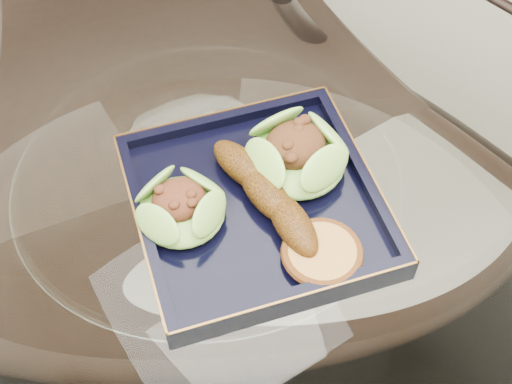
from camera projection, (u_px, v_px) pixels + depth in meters
dining_table at (216, 277)px, 0.96m from camera, size 1.13×1.13×0.77m
dining_chair at (172, 71)px, 1.32m from camera, size 0.47×0.47×0.91m
navy_plate at (256, 208)px, 0.81m from camera, size 0.33×0.33×0.02m
lettuce_wrap_left at (181, 209)px, 0.78m from camera, size 0.10×0.10×0.03m
lettuce_wrap_right at (296, 156)px, 0.82m from camera, size 0.15×0.15×0.04m
roasted_plantain at (267, 194)px, 0.79m from camera, size 0.05×0.18×0.03m
crumb_patty at (322, 254)px, 0.75m from camera, size 0.10×0.10×0.01m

